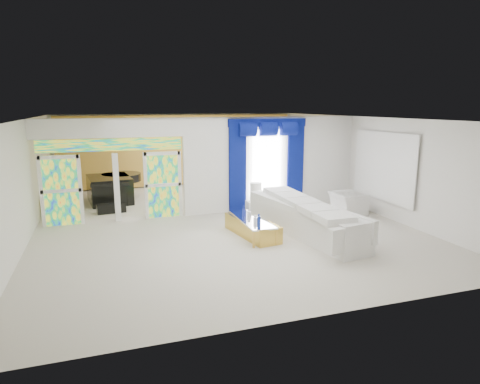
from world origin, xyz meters
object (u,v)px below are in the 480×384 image
object	(u,v)px
white_sofa	(304,219)
grand_piano	(110,189)
armchair	(348,203)
coffee_table	(252,228)
console_table	(264,206)

from	to	relation	value
white_sofa	grand_piano	bearing A→B (deg)	121.78
armchair	coffee_table	bearing A→B (deg)	107.95
coffee_table	console_table	size ratio (longest dim) A/B	1.66
coffee_table	grand_piano	world-z (taller)	grand_piano
white_sofa	armchair	xyz separation A→B (m)	(2.28, 1.48, -0.07)
coffee_table	armchair	xyz separation A→B (m)	(3.63, 1.18, 0.12)
white_sofa	console_table	xyz separation A→B (m)	(-0.14, 2.47, -0.21)
coffee_table	console_table	world-z (taller)	coffee_table
armchair	grand_piano	xyz separation A→B (m)	(-7.08, 4.07, 0.12)
coffee_table	armchair	world-z (taller)	armchair
console_table	grand_piano	distance (m)	5.58
white_sofa	console_table	bearing A→B (deg)	84.27
white_sofa	coffee_table	xyz separation A→B (m)	(-1.35, 0.30, -0.19)
grand_piano	armchair	bearing A→B (deg)	-36.66
white_sofa	console_table	world-z (taller)	white_sofa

